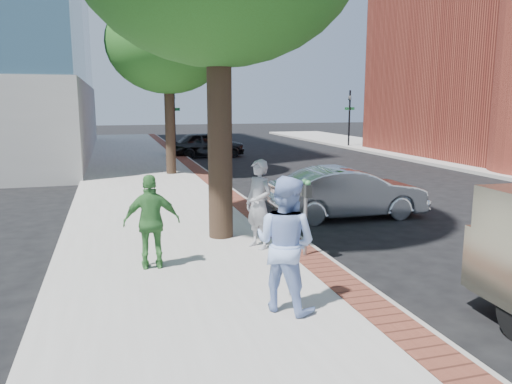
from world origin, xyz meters
name	(u,v)px	position (x,y,z in m)	size (l,w,h in m)	color
ground	(274,267)	(0.00, 0.00, 0.00)	(120.00, 120.00, 0.00)	black
sidewalk	(155,193)	(-1.50, 8.00, 0.07)	(5.00, 60.00, 0.15)	#9E9991
brick_strip	(221,188)	(0.70, 8.00, 0.15)	(0.60, 60.00, 0.01)	brown
curb	(230,190)	(1.05, 8.00, 0.07)	(0.10, 60.00, 0.15)	gray
signal_near	(174,115)	(0.90, 22.00, 2.25)	(0.70, 0.15, 3.80)	black
signal_far	(349,114)	(12.50, 22.00, 2.25)	(0.70, 0.15, 3.80)	black
tree_far	(167,44)	(-0.50, 12.00, 5.30)	(4.80, 4.80, 7.14)	black
parking_meter	(306,202)	(0.65, 0.10, 1.21)	(0.12, 0.32, 1.47)	gray
person_gray	(259,204)	(-0.05, 0.85, 1.04)	(0.65, 0.43, 1.79)	#9B9BA0
person_officer	(285,244)	(-0.55, -2.14, 1.11)	(0.93, 0.72, 1.91)	#9BB7F0
person_green	(152,222)	(-2.20, 0.18, 0.99)	(0.98, 0.41, 1.67)	#3C7E39
sedan_silver	(349,193)	(3.18, 3.34, 0.67)	(1.43, 4.10, 1.35)	silver
bg_car	(207,144)	(2.32, 19.04, 0.71)	(1.67, 4.15, 1.42)	black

